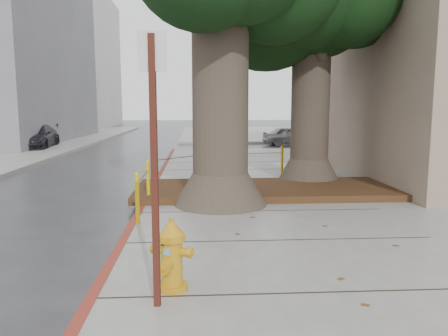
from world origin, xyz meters
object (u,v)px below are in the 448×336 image
Objects in this scene: fire_hydrant at (172,255)px; car_red at (367,134)px; signpost at (154,156)px; car_silver at (290,136)px; car_dark at (34,137)px.

fire_hydrant is 0.21× the size of car_red.
car_silver is (5.98, 21.20, -1.21)m from signpost.
signpost is 0.69× the size of car_red.
fire_hydrant is at bearing 77.01° from signpost.
car_red reaches higher than car_dark.
fire_hydrant is 1.28m from signpost.
car_silver is 0.70× the size of car_dark.
car_red is at bearing 68.29° from signpost.
car_silver reaches higher than fire_hydrant.
fire_hydrant is at bearing 150.82° from car_red.
signpost is (-0.14, -0.41, 1.20)m from fire_hydrant.
car_dark is (-8.40, 19.02, 0.11)m from fire_hydrant.
car_silver is 0.79× the size of car_red.
car_dark is at bearing 118.25° from signpost.
car_dark is (-14.25, -1.76, 0.12)m from car_silver.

